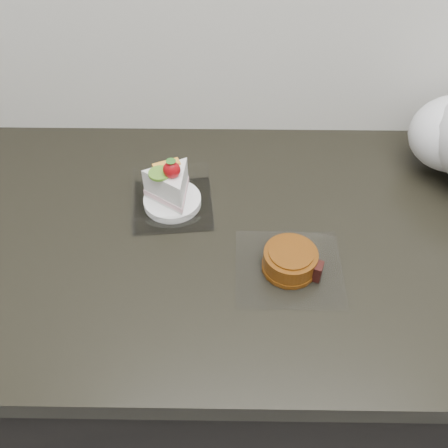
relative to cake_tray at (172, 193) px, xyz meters
name	(u,v)px	position (x,y,z in m)	size (l,w,h in m)	color
counter	(298,358)	(0.28, -0.07, -0.48)	(2.04, 0.64, 0.90)	black
cake_tray	(172,193)	(0.00, 0.00, 0.00)	(0.16, 0.16, 0.11)	white
mooncake_wrap	(291,262)	(0.21, -0.15, -0.01)	(0.18, 0.17, 0.04)	white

